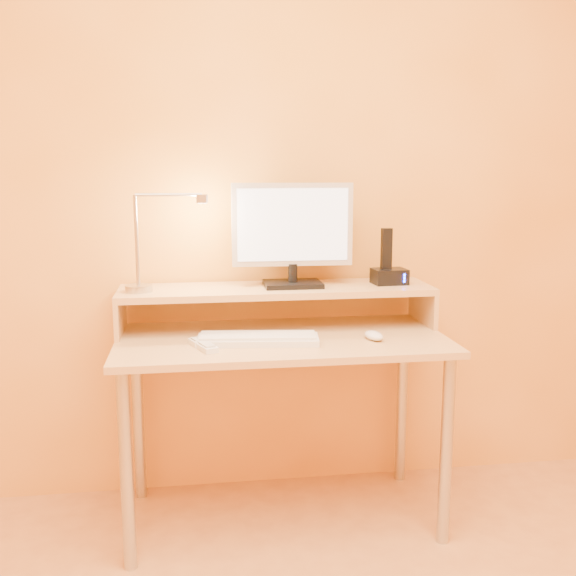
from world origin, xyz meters
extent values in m
cube|color=#F7B255|center=(0.00, 1.50, 1.25)|extent=(3.00, 0.04, 2.50)
cylinder|color=#B1B1B1|center=(-0.55, 0.93, 0.35)|extent=(0.04, 0.04, 0.69)
cylinder|color=#B1B1B1|center=(0.55, 0.93, 0.35)|extent=(0.04, 0.04, 0.69)
cylinder|color=#B1B1B1|center=(-0.55, 1.43, 0.35)|extent=(0.04, 0.04, 0.69)
cylinder|color=#B1B1B1|center=(0.55, 1.43, 0.35)|extent=(0.04, 0.04, 0.69)
cube|color=tan|center=(0.00, 1.18, 0.71)|extent=(1.20, 0.60, 0.02)
cube|color=tan|center=(-0.59, 1.33, 0.79)|extent=(0.02, 0.30, 0.14)
cube|color=tan|center=(0.59, 1.33, 0.79)|extent=(0.02, 0.30, 0.14)
cube|color=tan|center=(0.00, 1.33, 0.87)|extent=(1.20, 0.30, 0.02)
cube|color=black|center=(0.06, 1.33, 0.89)|extent=(0.22, 0.16, 0.02)
cylinder|color=black|center=(0.06, 1.33, 0.93)|extent=(0.04, 0.04, 0.07)
cube|color=#BCBBBD|center=(0.06, 1.34, 1.12)|extent=(0.46, 0.05, 0.32)
cube|color=black|center=(0.06, 1.36, 1.12)|extent=(0.42, 0.02, 0.27)
cube|color=#D1E1FA|center=(0.06, 1.32, 1.12)|extent=(0.42, 0.01, 0.27)
cylinder|color=#B1B1B1|center=(-0.52, 1.30, 0.89)|extent=(0.10, 0.10, 0.02)
cylinder|color=#B1B1B1|center=(-0.52, 1.30, 1.07)|extent=(0.01, 0.01, 0.33)
cylinder|color=#B1B1B1|center=(-0.40, 1.30, 1.24)|extent=(0.24, 0.01, 0.01)
cylinder|color=#B1B1B1|center=(-0.28, 1.30, 1.22)|extent=(0.04, 0.04, 0.03)
cylinder|color=#FFEAC6|center=(-0.28, 1.30, 1.20)|extent=(0.03, 0.03, 0.00)
cube|color=black|center=(0.45, 1.33, 0.91)|extent=(0.14, 0.11, 0.06)
cube|color=black|center=(0.43, 1.33, 1.02)|extent=(0.04, 0.03, 0.16)
cube|color=#1D3AFF|center=(0.49, 1.28, 0.91)|extent=(0.01, 0.00, 0.04)
cube|color=silver|center=(-0.10, 1.10, 0.73)|extent=(0.44, 0.19, 0.02)
ellipsoid|color=silver|center=(0.32, 1.09, 0.74)|extent=(0.08, 0.11, 0.03)
cube|color=silver|center=(-0.29, 1.07, 0.73)|extent=(0.10, 0.17, 0.02)
camera|label=1|loc=(-0.32, -1.15, 1.33)|focal=41.15mm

